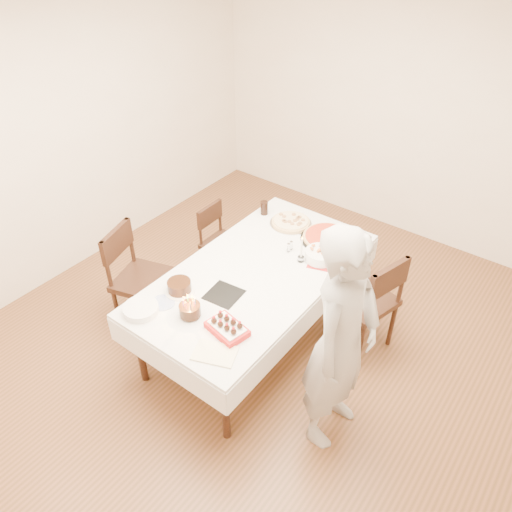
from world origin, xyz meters
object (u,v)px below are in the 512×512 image
Objects in this scene: pizza_pepperoni at (328,238)px; birthday_cake at (190,307)px; person at (341,343)px; cola_glass at (264,208)px; chair_right_savory at (363,299)px; pasta_bowl at (320,255)px; strawberry_box at (227,328)px; chair_left_dessert at (144,280)px; taper_candle at (301,249)px; layer_cake at (179,287)px; chair_left_savory at (224,244)px; pizza_white at (291,222)px; dining_table at (256,305)px.

pizza_pepperoni is 3.09× the size of birthday_cake.
person reaches higher than cola_glass.
chair_right_savory reaches higher than pasta_bowl.
pasta_bowl is 1.12m from strawberry_box.
cola_glass is at bearing 105.23° from birthday_cake.
chair_left_dessert is 1.42m from taper_candle.
birthday_cake is at bearing -30.59° from layer_cake.
person is at bearing 164.56° from chair_left_dessert.
pizza_pepperoni is 2.06× the size of layer_cake.
chair_left_savory is 0.95m from chair_left_dessert.
cola_glass is 0.56× the size of layer_cake.
chair_right_savory is at bearing 14.78° from person.
chair_left_savory reaches higher than pizza_pepperoni.
pizza_white is 1.51× the size of taper_candle.
pizza_pepperoni is at bearing 87.12° from taper_candle.
taper_candle is at bearing 91.76° from strawberry_box.
person reaches higher than chair_right_savory.
chair_left_savory is 0.81× the size of chair_left_dessert.
dining_table is 5.50× the size of pizza_white.
pasta_bowl is at bearing 85.45° from strawberry_box.
dining_table is 0.88m from pizza_pepperoni.
chair_left_dessert is at bearing -145.41° from taper_candle.
cola_glass is 0.84× the size of birthday_cake.
taper_candle is at bearing 58.72° from layer_cake.
taper_candle reaches higher than pasta_bowl.
pizza_pepperoni is 1.41m from strawberry_box.
birthday_cake is (0.40, -1.45, 0.02)m from cola_glass.
strawberry_box is (1.15, -0.23, 0.29)m from chair_left_dessert.
cola_glass is at bearing 51.39° from person.
birthday_cake is at bearing -96.01° from dining_table.
taper_candle reaches higher than pizza_pepperoni.
pizza_white is 1.32m from layer_cake.
chair_left_savory is 1.21m from layer_cake.
cola_glass is (-1.47, 1.14, -0.07)m from person.
chair_right_savory reaches higher than dining_table.
pasta_bowl reaches higher than pizza_white.
person is at bearing 152.53° from chair_left_savory.
taper_candle is 1.08m from birthday_cake.
chair_left_dessert is at bearing -135.51° from chair_right_savory.
taper_candle reaches higher than chair_left_savory.
chair_left_dessert is at bearing 81.30° from chair_left_savory.
chair_right_savory is 1.29m from cola_glass.
layer_cake is 0.58m from strawberry_box.
layer_cake is at bearing -121.28° from taper_candle.
layer_cake is at bearing -120.62° from chair_right_savory.
dining_table is 0.99m from cola_glass.
cola_glass is at bearing 96.30° from layer_cake.
chair_left_dessert reaches higher than pizza_pepperoni.
chair_left_savory is at bearing 62.65° from person.
taper_candle is (0.99, -0.16, 0.48)m from chair_left_savory.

